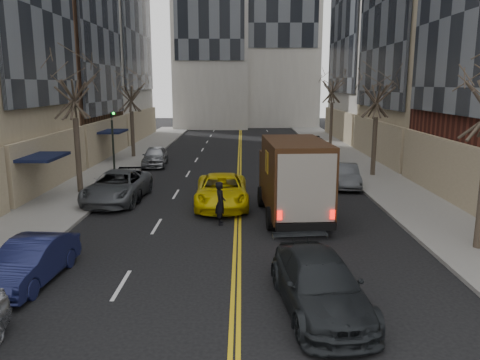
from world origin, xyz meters
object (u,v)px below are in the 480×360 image
at_px(pedestrian, 220,203).
at_px(ups_truck, 293,179).
at_px(observer_sedan, 320,284).
at_px(taxi, 222,191).

bearing_deg(pedestrian, ups_truck, -77.72).
distance_m(observer_sedan, taxi, 11.49).
bearing_deg(pedestrian, taxi, -4.10).
relative_size(ups_truck, observer_sedan, 1.28).
distance_m(observer_sedan, pedestrian, 8.43).
xyz_separation_m(ups_truck, taxi, (-3.32, 2.15, -1.05)).
relative_size(observer_sedan, pedestrian, 2.77).
xyz_separation_m(observer_sedan, taxi, (-3.10, 11.06, 0.04)).
bearing_deg(ups_truck, taxi, 143.87).
xyz_separation_m(ups_truck, observer_sedan, (-0.22, -8.91, -1.09)).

